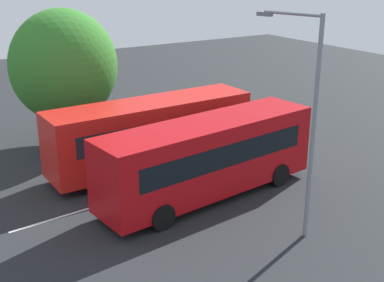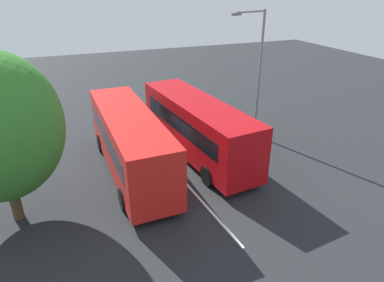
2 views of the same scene
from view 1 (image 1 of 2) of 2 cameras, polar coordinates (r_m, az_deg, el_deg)
The scene contains 7 objects.
ground_plane at distance 23.29m, azimuth -2.13°, elevation -4.71°, with size 71.63×71.63×0.00m, color #232628.
bus_far_left at distance 21.37m, azimuth 1.88°, elevation -1.66°, with size 10.23×3.52×3.34m.
bus_center_left at distance 24.38m, azimuth -4.49°, elevation 1.00°, with size 10.08×2.74×3.34m.
pedestrian at distance 29.30m, azimuth 9.07°, elevation 2.46°, with size 0.39×0.39×1.82m.
street_lamp at distance 17.90m, azimuth 12.81°, elevation 2.93°, with size 0.82×2.53×7.97m.
depot_tree at distance 27.86m, azimuth -14.07°, elevation 8.11°, with size 5.65×5.09×7.29m.
lane_stripe_outer_left at distance 23.29m, azimuth -2.13°, elevation -4.70°, with size 14.88×0.12×0.01m, color silver.
Camera 1 is at (-10.57, -18.42, 9.55)m, focal length 47.89 mm.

